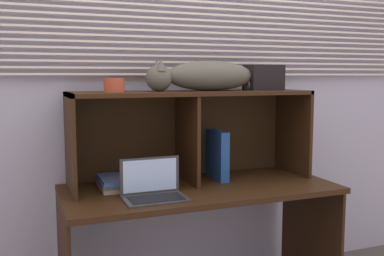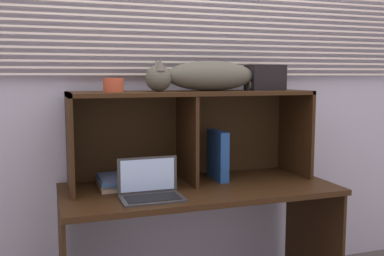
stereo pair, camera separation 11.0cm
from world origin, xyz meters
The scene contains 9 objects.
back_panel_with_blinds centered at (0.00, 0.55, 1.26)m, with size 4.40×0.08×2.50m.
desk centered at (0.00, 0.18, 0.57)m, with size 1.49×0.66×0.70m.
hutch_shelf_unit centered at (0.00, 0.34, 1.06)m, with size 1.37×0.39×0.52m.
cat centered at (0.08, 0.31, 1.31)m, with size 0.85×0.19×0.18m.
laptop centered at (-0.31, 0.04, 0.75)m, with size 0.31×0.20×0.20m.
binder_upright centered at (0.16, 0.31, 0.85)m, with size 0.05×0.22×0.29m, color navy.
book_stack centered at (-0.44, 0.31, 0.74)m, with size 0.19×0.26×0.06m.
small_basket centered at (-0.44, 0.31, 1.26)m, with size 0.11×0.11×0.07m, color #BA4A2C.
storage_box centered at (0.46, 0.31, 1.30)m, with size 0.21×0.14×0.15m, color black.
Camera 1 is at (-0.91, -2.03, 1.31)m, focal length 41.54 mm.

